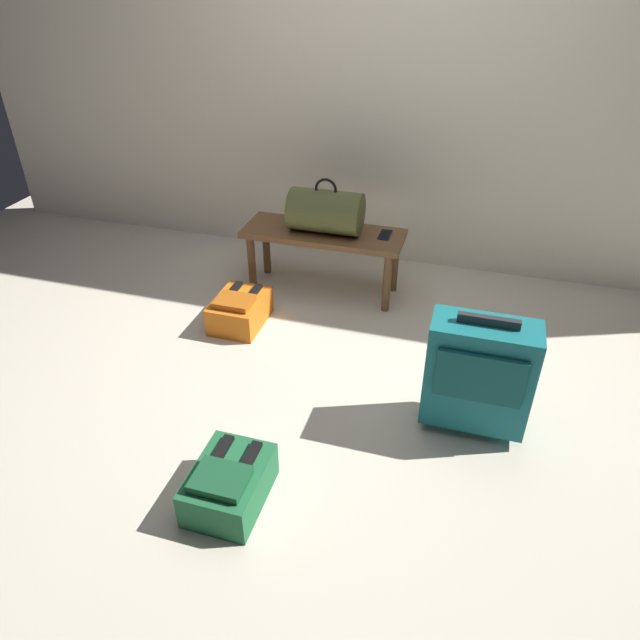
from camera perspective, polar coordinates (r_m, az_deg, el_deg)
ground_plane at (r=2.96m, az=0.04°, el=-6.87°), size 6.60×6.60×0.00m
back_wall at (r=3.86m, az=7.51°, el=25.45°), size 6.00×0.10×2.80m
bench at (r=3.62m, az=0.33°, el=7.90°), size 1.00×0.36×0.42m
duffel_bag_olive at (r=3.54m, az=0.57°, el=10.76°), size 0.44×0.26×0.34m
cell_phone at (r=3.56m, az=6.49°, el=8.44°), size 0.07×0.14×0.01m
suitcase_upright_teal at (r=2.65m, az=15.50°, el=-5.15°), size 0.46×0.24×0.61m
backpack_green at (r=2.42m, az=-9.03°, el=-15.78°), size 0.28×0.38×0.21m
backpack_orange at (r=3.43m, az=-7.98°, el=1.01°), size 0.28×0.38×0.21m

